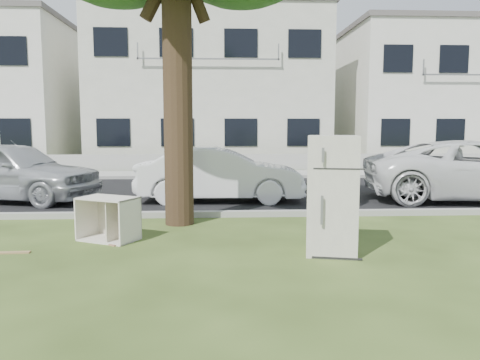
{
  "coord_description": "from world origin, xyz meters",
  "views": [
    {
      "loc": [
        0.31,
        -6.99,
        1.83
      ],
      "look_at": [
        0.69,
        0.6,
        0.97
      ],
      "focal_mm": 35.0,
      "sensor_mm": 36.0,
      "label": 1
    }
  ],
  "objects_px": {
    "cabinet": "(108,219)",
    "car_right": "(478,171)",
    "fridge": "(332,195)",
    "car_left": "(10,171)",
    "car_center": "(220,175)"
  },
  "relations": [
    {
      "from": "cabinet",
      "to": "car_right",
      "type": "height_order",
      "value": "car_right"
    },
    {
      "from": "fridge",
      "to": "car_left",
      "type": "relative_size",
      "value": 0.39
    },
    {
      "from": "car_left",
      "to": "car_right",
      "type": "bearing_deg",
      "value": -76.78
    },
    {
      "from": "fridge",
      "to": "car_center",
      "type": "relative_size",
      "value": 0.42
    },
    {
      "from": "cabinet",
      "to": "car_center",
      "type": "height_order",
      "value": "car_center"
    },
    {
      "from": "cabinet",
      "to": "car_center",
      "type": "bearing_deg",
      "value": 91.29
    },
    {
      "from": "car_right",
      "to": "car_left",
      "type": "distance_m",
      "value": 11.57
    },
    {
      "from": "car_right",
      "to": "cabinet",
      "type": "bearing_deg",
      "value": 122.72
    },
    {
      "from": "car_center",
      "to": "car_left",
      "type": "bearing_deg",
      "value": 88.63
    },
    {
      "from": "cabinet",
      "to": "fridge",
      "type": "bearing_deg",
      "value": 10.78
    },
    {
      "from": "car_right",
      "to": "car_center",
      "type": "bearing_deg",
      "value": 96.74
    },
    {
      "from": "fridge",
      "to": "car_left",
      "type": "bearing_deg",
      "value": 155.28
    },
    {
      "from": "cabinet",
      "to": "car_right",
      "type": "bearing_deg",
      "value": 50.8
    },
    {
      "from": "car_right",
      "to": "car_left",
      "type": "height_order",
      "value": "car_left"
    },
    {
      "from": "fridge",
      "to": "cabinet",
      "type": "height_order",
      "value": "fridge"
    }
  ]
}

